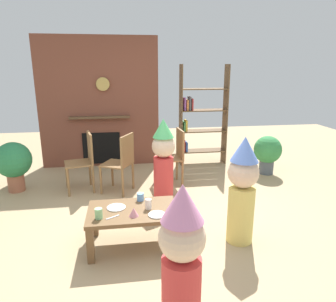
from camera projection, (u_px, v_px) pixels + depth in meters
ground_plane at (161, 226)px, 3.75m from camera, size 12.00×12.00×0.00m
brick_fireplace_feature at (99, 103)px, 5.80m from camera, size 2.20×0.28×2.40m
bookshelf at (200, 118)px, 5.96m from camera, size 0.90×0.28×1.90m
coffee_table at (133, 216)px, 3.27m from camera, size 0.94×0.61×0.41m
paper_cup_near_left at (99, 214)px, 3.05m from camera, size 0.08×0.08×0.11m
paper_cup_near_right at (140, 197)px, 3.46m from camera, size 0.08×0.08×0.09m
paper_cup_center at (148, 204)px, 3.26m from camera, size 0.07×0.07×0.11m
paper_plate_front at (116, 208)px, 3.29m from camera, size 0.20×0.20×0.01m
paper_plate_rear at (157, 215)px, 3.13m from camera, size 0.18×0.18×0.01m
birthday_cake_slice at (134, 212)px, 3.10m from camera, size 0.10×0.10×0.09m
table_fork at (113, 217)px, 3.08m from camera, size 0.14×0.09×0.01m
child_with_cone_hat at (182, 260)px, 2.08m from camera, size 0.32×0.32×1.15m
child_in_pink at (242, 188)px, 3.27m from camera, size 0.33×0.33×1.17m
child_by_the_chairs at (163, 158)px, 4.35m from camera, size 0.32×0.32×1.17m
dining_chair_left at (84, 158)px, 4.72m from camera, size 0.48×0.48×0.90m
dining_chair_middle at (122, 160)px, 4.62m from camera, size 0.54×0.54×0.90m
dining_chair_right at (174, 154)px, 4.96m from camera, size 0.43×0.43×0.90m
potted_plant_tall at (268, 152)px, 5.48m from camera, size 0.48×0.48×0.68m
potted_plant_short at (13, 162)px, 4.69m from camera, size 0.54×0.54×0.77m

